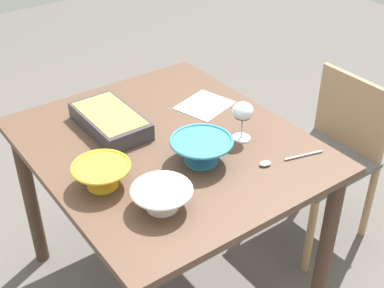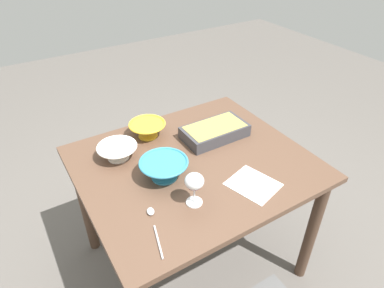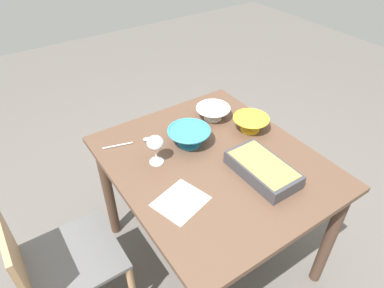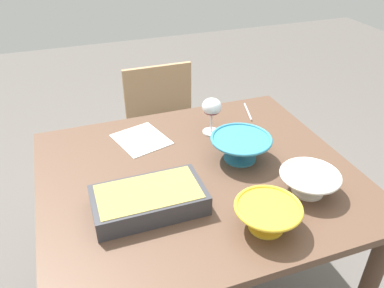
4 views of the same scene
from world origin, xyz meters
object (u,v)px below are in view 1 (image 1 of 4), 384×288
Objects in this scene: small_bowl at (102,174)px; serving_bowl at (201,149)px; mixing_bowl at (162,197)px; dining_table at (168,167)px; chair at (328,152)px; serving_spoon at (279,161)px; napkin at (205,105)px; casserole_dish at (110,120)px; wine_glass at (243,113)px.

small_bowl is 0.36m from serving_bowl.
mixing_bowl is at bearing -154.58° from small_bowl.
chair is (-0.11, -0.84, -0.20)m from dining_table.
small_bowl reaches higher than serving_spoon.
mixing_bowl reaches higher than napkin.
napkin is (0.24, -0.61, -0.05)m from small_bowl.
mixing_bowl is 0.28m from serving_bowl.
casserole_dish is at bearing 71.42° from chair.
napkin is (0.29, -0.04, -0.11)m from wine_glass.
napkin is at bearing -48.64° from mixing_bowl.
small_bowl reaches higher than mixing_bowl.
mixing_bowl is 0.23m from small_bowl.
wine_glass is at bearing -71.16° from mixing_bowl.
serving_bowl reaches higher than serving_spoon.
mixing_bowl is 0.79× the size of serving_spoon.
small_bowl reaches higher than napkin.
serving_spoon is at bearing 176.03° from napkin.
wine_glass is at bearing -134.20° from casserole_dish.
serving_bowl is at bearing -103.25° from small_bowl.
serving_bowl is (-0.08, -0.35, 0.00)m from small_bowl.
small_bowl is 0.79× the size of serving_spoon.
serving_spoon reaches higher than napkin.
wine_glass is (-0.04, 0.59, 0.43)m from chair.
serving_bowl is at bearing 94.67° from chair.
mixing_bowl is (-0.31, 0.22, 0.16)m from dining_table.
casserole_dish is at bearing 30.84° from dining_table.
dining_table is 7.09× the size of wine_glass.
small_bowl is at bearing 111.21° from napkin.
wine_glass is at bearing -121.31° from dining_table.
serving_spoon is at bearing -126.93° from serving_bowl.
chair is at bearing -90.84° from small_bowl.
casserole_dish is 0.42m from serving_bowl.
dining_table is at bearing -73.55° from small_bowl.
serving_bowl is at bearing -158.32° from casserole_dish.
chair reaches higher than napkin.
small_bowl is at bearing 147.24° from casserole_dish.
dining_table is 4.86× the size of serving_bowl.
serving_bowl is 0.90× the size of serving_spoon.
chair is 1.22m from small_bowl.
wine_glass is 0.69× the size of serving_bowl.
wine_glass reaches higher than chair.
wine_glass reaches higher than dining_table.
small_bowl is (-0.10, 0.32, 0.16)m from dining_table.
chair is 2.30× the size of casserole_dish.
chair is 3.53× the size of serving_bowl.
wine_glass is 0.61× the size of serving_spoon.
casserole_dish is 1.67× the size of napkin.
casserole_dish is 1.75× the size of mixing_bowl.
dining_table is 5.52× the size of small_bowl.
chair is at bearing -108.58° from casserole_dish.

